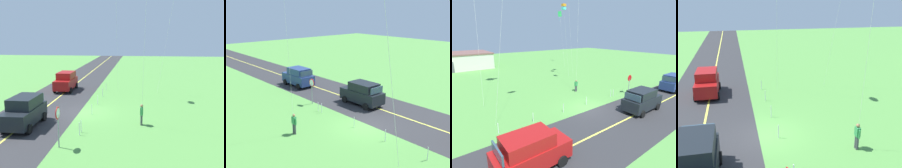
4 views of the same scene
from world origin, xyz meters
TOP-DOWN VIEW (x-y plane):
  - ground_plane at (0.00, 0.00)m, footprint 120.00×120.00m
  - asphalt_road at (0.00, -4.00)m, footprint 120.00×7.00m
  - road_centre_stripe at (0.00, -4.00)m, footprint 120.00×0.16m
  - car_suv_foreground at (3.84, -3.74)m, footprint 4.40×2.12m
  - car_parked_west_near at (-8.69, -4.18)m, footprint 4.40×2.12m
  - person_adult_near at (2.68, 4.90)m, footprint 0.58×0.22m
  - fence_post_0 at (-9.02, 0.70)m, footprint 0.05×0.05m
  - fence_post_1 at (-5.99, 0.70)m, footprint 0.05×0.05m
  - fence_post_2 at (-2.64, 0.70)m, footprint 0.05×0.05m
  - fence_post_3 at (0.51, 0.70)m, footprint 0.05×0.05m

SIDE VIEW (x-z plane):
  - ground_plane at x=0.00m, z-range -0.10..0.00m
  - asphalt_road at x=0.00m, z-range 0.00..0.00m
  - road_centre_stripe at x=0.00m, z-range 0.00..0.01m
  - fence_post_0 at x=-9.02m, z-range 0.00..0.90m
  - fence_post_1 at x=-5.99m, z-range 0.00..0.90m
  - fence_post_2 at x=-2.64m, z-range 0.00..0.90m
  - fence_post_3 at x=0.51m, z-range 0.00..0.90m
  - person_adult_near at x=2.68m, z-range 0.06..1.66m
  - car_suv_foreground at x=3.84m, z-range 0.03..2.27m
  - car_parked_west_near at x=-8.69m, z-range 0.03..2.27m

